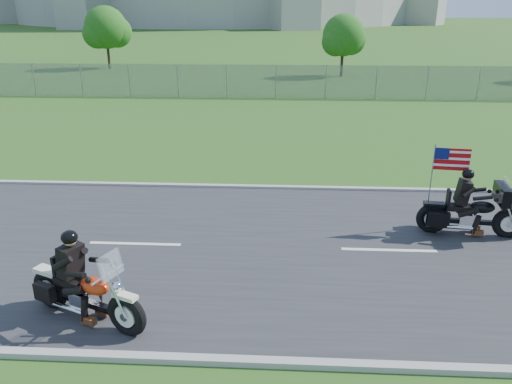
{
  "coord_description": "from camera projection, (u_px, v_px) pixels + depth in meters",
  "views": [
    {
      "loc": [
        1.48,
        -10.53,
        5.42
      ],
      "look_at": [
        0.9,
        0.0,
        1.43
      ],
      "focal_mm": 35.0,
      "sensor_mm": 36.0,
      "label": 1
    }
  ],
  "objects": [
    {
      "name": "ground",
      "position": [
        218.0,
        247.0,
        11.82
      ],
      "size": [
        420.0,
        420.0,
        0.0
      ],
      "primitive_type": "plane",
      "color": "#264F18",
      "rests_on": "ground"
    },
    {
      "name": "road",
      "position": [
        218.0,
        247.0,
        11.82
      ],
      "size": [
        120.0,
        8.0,
        0.04
      ],
      "primitive_type": "cube",
      "color": "#28282B",
      "rests_on": "ground"
    },
    {
      "name": "curb_north",
      "position": [
        235.0,
        187.0,
        15.59
      ],
      "size": [
        120.0,
        0.18,
        0.12
      ],
      "primitive_type": "cube",
      "color": "#9E9B93",
      "rests_on": "ground"
    },
    {
      "name": "curb_south",
      "position": [
        187.0,
        360.0,
        8.02
      ],
      "size": [
        120.0,
        0.18,
        0.12
      ],
      "primitive_type": "cube",
      "color": "#9E9B93",
      "rests_on": "ground"
    },
    {
      "name": "fence",
      "position": [
        178.0,
        81.0,
        30.41
      ],
      "size": [
        60.0,
        0.03,
        2.0
      ],
      "primitive_type": "cube",
      "color": "gray",
      "rests_on": "ground"
    },
    {
      "name": "tree_fence_near",
      "position": [
        344.0,
        37.0,
        38.51
      ],
      "size": [
        3.52,
        3.28,
        4.75
      ],
      "color": "#382316",
      "rests_on": "ground"
    },
    {
      "name": "tree_fence_mid",
      "position": [
        107.0,
        30.0,
        43.16
      ],
      "size": [
        3.96,
        3.69,
        5.3
      ],
      "color": "#382316",
      "rests_on": "ground"
    },
    {
      "name": "motorcycle_lead",
      "position": [
        84.0,
        294.0,
        8.92
      ],
      "size": [
        2.49,
        1.34,
        1.78
      ],
      "rotation": [
        0.0,
        0.0,
        -0.42
      ],
      "color": "black",
      "rests_on": "ground"
    },
    {
      "name": "motorcycle_follow",
      "position": [
        471.0,
        214.0,
        12.24
      ],
      "size": [
        2.58,
        0.91,
        2.15
      ],
      "rotation": [
        0.0,
        0.0,
        -0.11
      ],
      "color": "black",
      "rests_on": "ground"
    }
  ]
}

